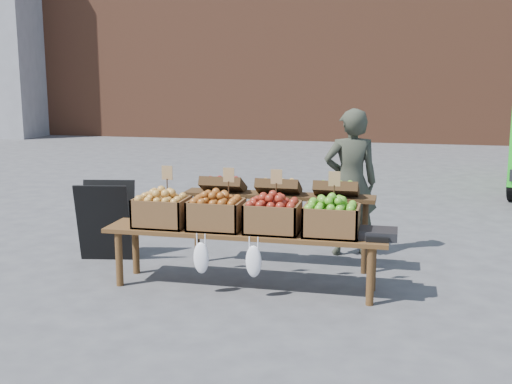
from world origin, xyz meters
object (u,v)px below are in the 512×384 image
(crate_russet_pears, at_px, (216,215))
(chalkboard_sign, at_px, (106,221))
(vendor, at_px, (351,183))
(back_table, at_px, (278,220))
(crate_green_apples, at_px, (332,220))
(crate_golden_apples, at_px, (162,212))
(crate_red_apples, at_px, (273,217))
(weighing_scale, at_px, (378,234))
(display_bench, at_px, (244,259))

(crate_russet_pears, bearing_deg, chalkboard_sign, 157.32)
(vendor, height_order, back_table, vendor)
(vendor, relative_size, crate_green_apples, 3.32)
(back_table, relative_size, crate_russet_pears, 4.20)
(back_table, relative_size, crate_golden_apples, 4.20)
(vendor, bearing_deg, crate_russet_pears, 35.96)
(vendor, xyz_separation_m, crate_red_apples, (-0.61, -1.41, -0.12))
(crate_golden_apples, bearing_deg, back_table, 35.30)
(crate_russet_pears, bearing_deg, crate_green_apples, 0.00)
(weighing_scale, bearing_deg, crate_red_apples, 180.00)
(chalkboard_sign, relative_size, crate_red_apples, 1.76)
(vendor, height_order, display_bench, vendor)
(chalkboard_sign, distance_m, back_table, 1.92)
(crate_golden_apples, height_order, crate_red_apples, same)
(crate_golden_apples, xyz_separation_m, crate_russet_pears, (0.55, 0.00, 0.00))
(display_bench, relative_size, crate_green_apples, 5.40)
(back_table, relative_size, weighing_scale, 6.18)
(display_bench, distance_m, crate_red_apples, 0.51)
(crate_red_apples, bearing_deg, weighing_scale, 0.00)
(back_table, height_order, display_bench, back_table)
(back_table, relative_size, display_bench, 0.78)
(chalkboard_sign, bearing_deg, crate_golden_apples, -44.41)
(vendor, xyz_separation_m, crate_green_apples, (-0.06, -1.41, -0.12))
(crate_green_apples, bearing_deg, crate_russet_pears, 180.00)
(vendor, distance_m, crate_red_apples, 1.54)
(crate_green_apples, xyz_separation_m, weighing_scale, (0.43, 0.00, -0.10))
(display_bench, bearing_deg, crate_russet_pears, 180.00)
(vendor, xyz_separation_m, display_bench, (-0.88, -1.41, -0.54))
(chalkboard_sign, relative_size, crate_golden_apples, 1.76)
(crate_green_apples, bearing_deg, display_bench, 180.00)
(crate_russet_pears, distance_m, crate_green_apples, 1.10)
(back_table, distance_m, crate_green_apples, 0.98)
(back_table, distance_m, crate_golden_apples, 1.26)
(chalkboard_sign, height_order, crate_red_apples, chalkboard_sign)
(display_bench, distance_m, crate_russet_pears, 0.51)
(crate_green_apples, bearing_deg, crate_golden_apples, 180.00)
(vendor, height_order, crate_russet_pears, vendor)
(back_table, xyz_separation_m, display_bench, (-0.19, -0.72, -0.24))
(display_bench, distance_m, crate_golden_apples, 0.93)
(display_bench, bearing_deg, vendor, 57.91)
(chalkboard_sign, distance_m, crate_russet_pears, 1.59)
(crate_russet_pears, xyz_separation_m, weighing_scale, (1.52, 0.00, -0.10))
(vendor, relative_size, chalkboard_sign, 1.89)
(crate_red_apples, relative_size, crate_green_apples, 1.00)
(chalkboard_sign, relative_size, weighing_scale, 2.59)
(crate_green_apples, distance_m, weighing_scale, 0.44)
(crate_golden_apples, bearing_deg, crate_russet_pears, 0.00)
(chalkboard_sign, xyz_separation_m, weighing_scale, (2.97, -0.60, 0.17))
(back_table, bearing_deg, vendor, 44.86)
(vendor, distance_m, crate_russet_pears, 1.82)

